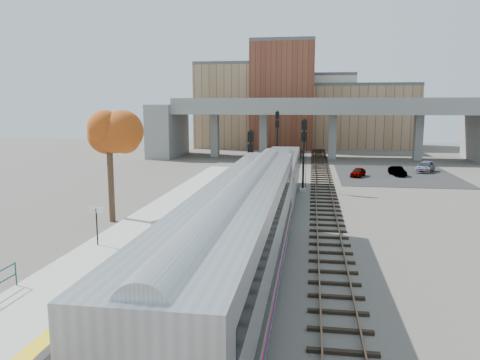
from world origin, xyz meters
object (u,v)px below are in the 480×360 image
(coach, at_px, (244,239))
(signal_mast_far, at_px, (277,137))
(signal_mast_near, at_px, (250,171))
(signal_mast_mid, at_px, (303,155))
(car_b, at_px, (397,171))
(locomotive, at_px, (280,174))
(car_a, at_px, (358,172))
(tree, at_px, (109,136))
(car_c, at_px, (425,167))

(coach, xyz_separation_m, signal_mast_far, (-2.10, 46.96, 1.12))
(signal_mast_near, distance_m, signal_mast_mid, 9.70)
(car_b, bearing_deg, locomotive, -140.69)
(signal_mast_far, height_order, car_a, signal_mast_far)
(tree, bearing_deg, locomotive, 41.29)
(coach, xyz_separation_m, signal_mast_near, (-2.10, 18.07, 0.34))
(tree, xyz_separation_m, car_b, (24.64, 26.21, -5.73))
(signal_mast_near, bearing_deg, car_a, 61.42)
(locomotive, relative_size, car_c, 4.39)
(signal_mast_far, xyz_separation_m, car_c, (19.23, -4.44, -3.25))
(coach, distance_m, signal_mast_mid, 26.93)
(signal_mast_far, distance_m, car_c, 20.00)
(tree, distance_m, car_c, 41.98)
(coach, height_order, signal_mast_mid, signal_mast_mid)
(signal_mast_near, bearing_deg, locomotive, 65.16)
(coach, height_order, signal_mast_far, signal_mast_far)
(signal_mast_mid, distance_m, car_b, 16.43)
(locomotive, bearing_deg, signal_mast_near, -114.84)
(coach, xyz_separation_m, car_a, (8.30, 37.16, -2.22))
(locomotive, height_order, tree, tree)
(car_a, distance_m, car_c, 10.33)
(car_b, bearing_deg, coach, -120.20)
(locomotive, relative_size, signal_mast_mid, 2.66)
(signal_mast_near, relative_size, car_b, 1.97)
(signal_mast_far, height_order, tree, tree)
(car_b, relative_size, car_c, 0.77)
(locomotive, xyz_separation_m, tree, (-11.59, -10.18, 4.04))
(signal_mast_mid, distance_m, car_a, 12.45)
(signal_mast_mid, xyz_separation_m, car_b, (11.05, 11.79, -2.98))
(signal_mast_far, xyz_separation_m, car_b, (15.15, -8.32, -3.33))
(coach, height_order, signal_mast_near, signal_mast_near)
(signal_mast_near, height_order, tree, tree)
(signal_mast_far, relative_size, car_a, 2.43)
(signal_mast_mid, bearing_deg, tree, -133.29)
(signal_mast_far, bearing_deg, locomotive, -85.07)
(locomotive, xyz_separation_m, car_a, (8.30, 14.56, -1.70))
(car_b, height_order, car_c, car_c)
(coach, bearing_deg, tree, 132.99)
(signal_mast_near, relative_size, signal_mast_far, 0.85)
(signal_mast_near, xyz_separation_m, tree, (-9.49, -5.64, 3.18))
(signal_mast_mid, distance_m, signal_mast_far, 20.53)
(locomotive, height_order, signal_mast_mid, signal_mast_mid)
(signal_mast_near, relative_size, car_c, 1.50)
(locomotive, xyz_separation_m, signal_mast_far, (-2.10, 24.36, 1.64))
(signal_mast_mid, relative_size, car_b, 2.15)
(coach, distance_m, tree, 17.35)
(signal_mast_far, bearing_deg, coach, -87.44)
(locomotive, xyz_separation_m, car_b, (13.05, 16.03, -1.69))
(car_b, bearing_deg, car_a, -174.28)
(tree, relative_size, car_c, 1.96)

